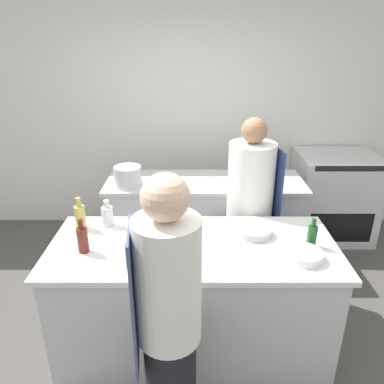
{
  "coord_description": "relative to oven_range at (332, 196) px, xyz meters",
  "views": [
    {
      "loc": [
        -0.01,
        -2.26,
        2.27
      ],
      "look_at": [
        0.0,
        0.35,
        1.15
      ],
      "focal_mm": 35.0,
      "sensor_mm": 36.0,
      "label": 1
    }
  ],
  "objects": [
    {
      "name": "ground_plane",
      "position": [
        -1.63,
        -1.73,
        -0.5
      ],
      "size": [
        16.0,
        16.0,
        0.0
      ],
      "primitive_type": "plane",
      "color": "#4C4947"
    },
    {
      "name": "wall_back",
      "position": [
        -1.63,
        0.4,
        0.9
      ],
      "size": [
        8.0,
        0.06,
        2.8
      ],
      "color": "silver",
      "rests_on": "ground_plane"
    },
    {
      "name": "prep_counter",
      "position": [
        -1.63,
        -1.73,
        -0.05
      ],
      "size": [
        2.01,
        0.86,
        0.9
      ],
      "color": "silver",
      "rests_on": "ground_plane"
    },
    {
      "name": "pass_counter",
      "position": [
        -1.51,
        -0.5,
        -0.05
      ],
      "size": [
        1.97,
        0.65,
        0.9
      ],
      "color": "silver",
      "rests_on": "ground_plane"
    },
    {
      "name": "oven_range",
      "position": [
        0.0,
        0.0,
        0.0
      ],
      "size": [
        0.88,
        0.7,
        1.01
      ],
      "color": "silver",
      "rests_on": "ground_plane"
    },
    {
      "name": "chef_at_prep_near",
      "position": [
        -1.77,
        -2.46,
        0.36
      ],
      "size": [
        0.37,
        0.35,
        1.7
      ],
      "rotation": [
        0.0,
        0.0,
        1.69
      ],
      "color": "black",
      "rests_on": "ground_plane"
    },
    {
      "name": "chef_at_stove",
      "position": [
        -1.14,
        -1.06,
        0.31
      ],
      "size": [
        0.44,
        0.42,
        1.65
      ],
      "rotation": [
        0.0,
        0.0,
        -1.35
      ],
      "color": "black",
      "rests_on": "ground_plane"
    },
    {
      "name": "bottle_olive_oil",
      "position": [
        -2.02,
        -2.0,
        0.48
      ],
      "size": [
        0.08,
        0.08,
        0.22
      ],
      "color": "#2D5175",
      "rests_on": "prep_counter"
    },
    {
      "name": "bottle_vinegar",
      "position": [
        -2.29,
        -1.44,
        0.48
      ],
      "size": [
        0.09,
        0.09,
        0.21
      ],
      "color": "silver",
      "rests_on": "prep_counter"
    },
    {
      "name": "bottle_wine",
      "position": [
        -0.82,
        -1.74,
        0.48
      ],
      "size": [
        0.07,
        0.07,
        0.21
      ],
      "color": "#19471E",
      "rests_on": "prep_counter"
    },
    {
      "name": "bottle_cooking_oil",
      "position": [
        -2.37,
        -1.81,
        0.49
      ],
      "size": [
        0.07,
        0.07,
        0.24
      ],
      "color": "#5B2319",
      "rests_on": "prep_counter"
    },
    {
      "name": "bottle_sauce",
      "position": [
        -2.48,
        -1.48,
        0.49
      ],
      "size": [
        0.08,
        0.08,
        0.25
      ],
      "color": "#B2A84C",
      "rests_on": "prep_counter"
    },
    {
      "name": "bowl_mixing_large",
      "position": [
        -0.91,
        -1.91,
        0.43
      ],
      "size": [
        0.24,
        0.24,
        0.06
      ],
      "color": "white",
      "rests_on": "prep_counter"
    },
    {
      "name": "bowl_prep_small",
      "position": [
        -1.19,
        -1.59,
        0.42
      ],
      "size": [
        0.25,
        0.25,
        0.06
      ],
      "color": "#B7BABC",
      "rests_on": "prep_counter"
    },
    {
      "name": "cup",
      "position": [
        -2.01,
        -1.81,
        0.44
      ],
      "size": [
        0.07,
        0.07,
        0.09
      ],
      "color": "#33477F",
      "rests_on": "prep_counter"
    },
    {
      "name": "stockpot",
      "position": [
        -2.25,
        -0.65,
        0.49
      ],
      "size": [
        0.26,
        0.26,
        0.2
      ],
      "color": "silver",
      "rests_on": "pass_counter"
    }
  ]
}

